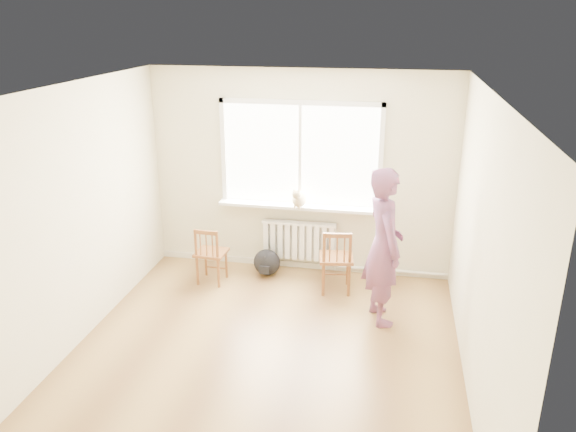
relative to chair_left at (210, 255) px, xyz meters
The scene contains 13 objects.
floor 1.92m from the chair_left, 55.69° to the right, with size 4.50×4.50×0.00m, color olive.
ceiling 2.98m from the chair_left, 55.69° to the right, with size 4.50×4.50×0.00m, color white.
back_wall 1.59m from the chair_left, 33.34° to the left, with size 4.00×0.01×2.70m, color beige.
window 1.79m from the chair_left, 32.39° to the left, with size 2.12×0.05×1.42m.
windowsill 1.33m from the chair_left, 28.99° to the left, with size 2.15×0.22×0.04m, color white.
radiator 1.22m from the chair_left, 29.75° to the left, with size 1.00×0.12×0.55m.
heating_pipe 2.42m from the chair_left, 15.42° to the left, with size 0.04×0.04×1.40m, color silver.
baseboard 1.31m from the chair_left, 32.77° to the left, with size 4.00×0.03×0.08m, color beige.
chair_left is the anchor object (origin of this frame).
chair_right 1.63m from the chair_left, ahead, with size 0.47×0.45×0.84m.
person 2.32m from the chair_left, 12.91° to the right, with size 0.66×0.43×1.81m, color #D14552.
cat 1.37m from the chair_left, 24.97° to the left, with size 0.22×0.43×0.29m.
backpack 0.79m from the chair_left, 28.91° to the left, with size 0.36×0.27×0.36m, color black.
Camera 1 is at (1.19, -4.77, 3.34)m, focal length 35.00 mm.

